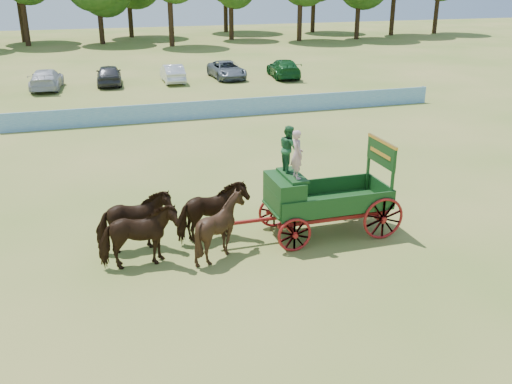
% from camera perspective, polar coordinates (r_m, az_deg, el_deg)
% --- Properties ---
extents(ground, '(160.00, 160.00, 0.00)m').
position_cam_1_polar(ground, '(18.85, 15.37, -4.76)').
color(ground, '#A28A49').
rests_on(ground, ground).
extents(horse_lead_left, '(2.29, 1.12, 1.90)m').
position_cam_1_polar(horse_lead_left, '(16.58, -11.67, -4.44)').
color(horse_lead_left, '#311C0D').
rests_on(horse_lead_left, ground).
extents(horse_lead_right, '(2.34, 1.26, 1.90)m').
position_cam_1_polar(horse_lead_right, '(17.58, -12.06, -2.96)').
color(horse_lead_right, '#311C0D').
rests_on(horse_lead_right, ground).
extents(horse_wheel_left, '(1.88, 1.71, 1.90)m').
position_cam_1_polar(horse_wheel_left, '(16.92, -3.57, -3.48)').
color(horse_wheel_left, '#311C0D').
rests_on(horse_wheel_left, ground).
extents(horse_wheel_right, '(2.43, 1.56, 1.90)m').
position_cam_1_polar(horse_wheel_right, '(17.90, -4.42, -2.08)').
color(horse_wheel_right, '#311C0D').
rests_on(horse_wheel_right, ground).
extents(farm_dray, '(6.00, 2.00, 3.64)m').
position_cam_1_polar(farm_dray, '(18.04, 5.16, 0.24)').
color(farm_dray, '#A8101F').
rests_on(farm_dray, ground).
extents(sponsor_banner, '(26.00, 0.08, 1.05)m').
position_cam_1_polar(sponsor_banner, '(34.08, -2.26, 8.42)').
color(sponsor_banner, '#2172B4').
rests_on(sponsor_banner, ground).
extents(parked_cars, '(34.78, 6.49, 1.61)m').
position_cam_1_polar(parked_cars, '(44.91, -17.00, 10.88)').
color(parked_cars, silver).
rests_on(parked_cars, ground).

